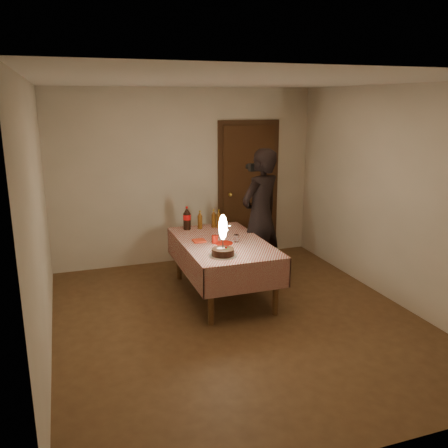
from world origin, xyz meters
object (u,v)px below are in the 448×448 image
at_px(cola_bottle, 187,218).
at_px(birthday_cake, 223,245).
at_px(red_plate, 224,243).
at_px(photographer, 260,216).
at_px(dining_table, 223,249).
at_px(amber_bottle_left, 200,220).
at_px(amber_bottle_right, 219,219).
at_px(amber_bottle_mid, 214,219).
at_px(red_cup, 215,239).
at_px(clear_cup, 236,238).

bearing_deg(cola_bottle, birthday_cake, -85.58).
height_order(red_plate, photographer, photographer).
height_order(dining_table, amber_bottle_left, amber_bottle_left).
height_order(amber_bottle_right, amber_bottle_mid, same).
relative_size(red_plate, red_cup, 2.20).
relative_size(clear_cup, amber_bottle_right, 0.35).
distance_m(red_plate, photographer, 0.84).
distance_m(amber_bottle_mid, photographer, 0.65).
distance_m(birthday_cake, cola_bottle, 1.23).
bearing_deg(birthday_cake, cola_bottle, 94.42).
xyz_separation_m(clear_cup, cola_bottle, (-0.43, 0.77, 0.11)).
distance_m(dining_table, clear_cup, 0.22).
distance_m(clear_cup, photographer, 0.70).
bearing_deg(photographer, red_plate, -145.96).
xyz_separation_m(dining_table, amber_bottle_mid, (0.10, 0.67, 0.22)).
height_order(amber_bottle_right, photographer, photographer).
distance_m(dining_table, amber_bottle_left, 0.70).
distance_m(dining_table, cola_bottle, 0.79).
height_order(clear_cup, cola_bottle, cola_bottle).
bearing_deg(dining_table, amber_bottle_right, 75.78).
relative_size(red_cup, amber_bottle_right, 0.39).
bearing_deg(amber_bottle_right, red_cup, -112.00).
height_order(red_cup, photographer, photographer).
relative_size(red_cup, amber_bottle_left, 0.39).
xyz_separation_m(red_cup, clear_cup, (0.27, -0.03, -0.01)).
bearing_deg(amber_bottle_right, photographer, -28.15).
xyz_separation_m(amber_bottle_left, amber_bottle_mid, (0.20, 0.01, 0.00)).
relative_size(dining_table, cola_bottle, 5.42).
height_order(cola_bottle, amber_bottle_left, cola_bottle).
height_order(cola_bottle, photographer, photographer).
bearing_deg(amber_bottle_mid, birthday_cake, -103.07).
distance_m(birthday_cake, photographer, 1.24).
bearing_deg(cola_bottle, amber_bottle_right, -7.22).
height_order(cola_bottle, amber_bottle_mid, cola_bottle).
bearing_deg(red_cup, amber_bottle_mid, 73.30).
bearing_deg(dining_table, amber_bottle_mid, 81.47).
bearing_deg(red_plate, photographer, 34.04).
distance_m(dining_table, birthday_cake, 0.60).
height_order(dining_table, photographer, photographer).
bearing_deg(amber_bottle_mid, amber_bottle_right, -30.62).
xyz_separation_m(dining_table, clear_cup, (0.15, -0.08, 0.14)).
bearing_deg(amber_bottle_right, red_plate, -103.68).
xyz_separation_m(red_plate, photographer, (0.68, 0.46, 0.19)).
bearing_deg(dining_table, birthday_cake, -108.62).
bearing_deg(amber_bottle_mid, photographer, -28.42).
xyz_separation_m(red_plate, red_cup, (-0.10, 0.04, 0.05)).
xyz_separation_m(dining_table, cola_bottle, (-0.27, 0.69, 0.25)).
bearing_deg(dining_table, amber_bottle_left, 98.54).
bearing_deg(birthday_cake, dining_table, 71.38).
xyz_separation_m(cola_bottle, amber_bottle_left, (0.17, -0.03, -0.03)).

